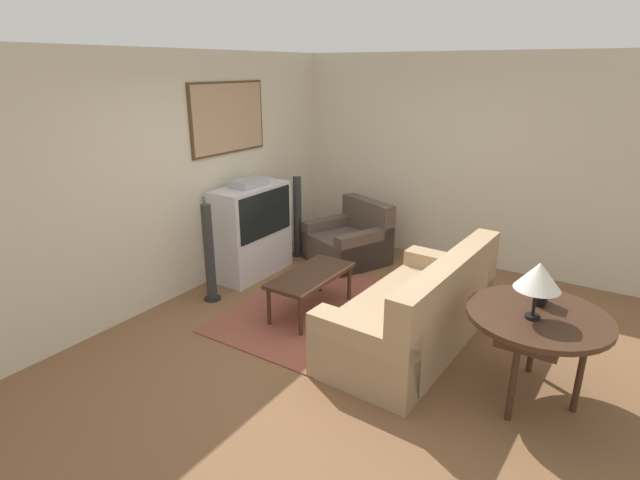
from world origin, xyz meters
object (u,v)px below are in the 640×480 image
couch (416,314)px  speaker_tower_left (209,256)px  armchair (350,242)px  coffee_table (311,278)px  mantel_clock (542,291)px  speaker_tower_right (297,219)px  console_table (538,322)px  tv (252,230)px  table_lamp (539,277)px

couch → speaker_tower_left: speaker_tower_left is taller
armchair → speaker_tower_left: (-1.90, 0.72, 0.27)m
coffee_table → mantel_clock: size_ratio=4.96×
couch → speaker_tower_right: speaker_tower_right is taller
couch → speaker_tower_left: size_ratio=1.84×
speaker_tower_right → console_table: bearing=-115.1°
tv → speaker_tower_right: (0.84, -0.10, -0.05)m
couch → coffee_table: couch is taller
speaker_tower_left → speaker_tower_right: 1.69m
console_table → speaker_tower_left: size_ratio=0.95×
coffee_table → console_table: console_table is taller
coffee_table → console_table: bearing=-96.5°
tv → speaker_tower_left: size_ratio=1.10×
speaker_tower_left → speaker_tower_right: same height
tv → coffee_table: tv is taller
table_lamp → mantel_clock: 0.38m
tv → speaker_tower_left: tv is taller
coffee_table → armchair: bearing=14.8°
table_lamp → mantel_clock: bearing=-0.2°
armchair → mantel_clock: mantel_clock is taller
table_lamp → speaker_tower_left: table_lamp is taller
coffee_table → console_table: 2.31m
tv → couch: size_ratio=0.60×
armchair → speaker_tower_right: size_ratio=1.05×
coffee_table → mantel_clock: (-0.06, -2.24, 0.45)m
console_table → armchair: bearing=56.1°
tv → table_lamp: (-0.85, -3.46, 0.49)m
couch → table_lamp: (-0.35, -1.04, 0.76)m
tv → speaker_tower_left: 0.85m
armchair → speaker_tower_right: (-0.21, 0.72, 0.27)m
tv → armchair: (1.05, -0.81, -0.32)m
armchair → speaker_tower_right: speaker_tower_right is taller
speaker_tower_left → console_table: bearing=-88.4°
armchair → speaker_tower_left: speaker_tower_left is taller
tv → coffee_table: size_ratio=1.17×
armchair → speaker_tower_left: bearing=-88.0°
console_table → table_lamp: size_ratio=2.40×
coffee_table → mantel_clock: mantel_clock is taller
table_lamp → speaker_tower_left: size_ratio=0.40×
table_lamp → speaker_tower_left: (0.01, 3.36, -0.55)m
table_lamp → tv: bearing=76.2°
coffee_table → table_lamp: table_lamp is taller
console_table → table_lamp: 0.42m
table_lamp → speaker_tower_right: size_ratio=0.40×
couch → armchair: bearing=-131.6°
coffee_table → table_lamp: 2.37m
coffee_table → speaker_tower_left: (-0.35, 1.12, 0.13)m
tv → speaker_tower_right: 0.85m
couch → coffee_table: (0.02, 1.20, 0.08)m
console_table → speaker_tower_left: speaker_tower_left is taller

